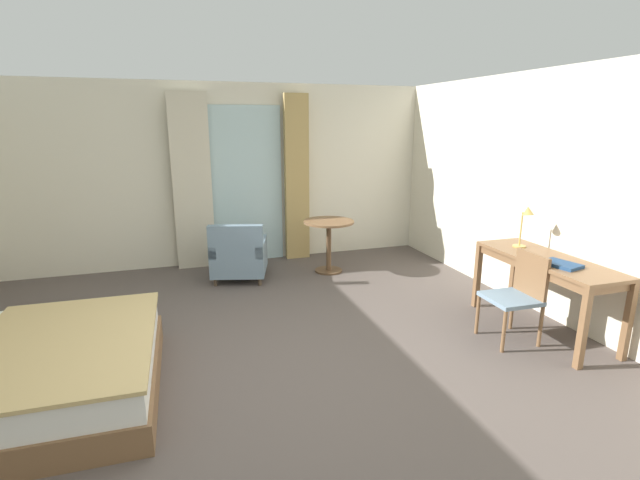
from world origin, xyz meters
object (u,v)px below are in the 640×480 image
writing_desk (547,266)px  desk_chair (518,292)px  desk_lamp (526,218)px  armchair_by_window (239,256)px  bed (10,375)px  round_cafe_table (329,234)px  closed_book (561,264)px

writing_desk → desk_chair: 0.45m
desk_lamp → armchair_by_window: (-2.74, 2.16, -0.78)m
armchair_by_window → desk_chair: bearing=-48.5°
armchair_by_window → bed: bearing=-131.0°
writing_desk → armchair_by_window: armchair_by_window is taller
armchair_by_window → round_cafe_table: (1.27, -0.04, 0.23)m
desk_lamp → bed: bearing=-177.5°
desk_lamp → closed_book: size_ratio=1.45×
desk_chair → closed_book: desk_chair is taller
desk_chair → bed: bearing=176.7°
writing_desk → desk_chair: desk_chair is taller
desk_lamp → closed_book: (-0.11, -0.63, -0.31)m
writing_desk → desk_lamp: size_ratio=3.30×
bed → armchair_by_window: (2.06, 2.37, 0.07)m
armchair_by_window → round_cafe_table: size_ratio=1.19×
desk_lamp → round_cafe_table: size_ratio=0.63×
armchair_by_window → round_cafe_table: bearing=-1.7°
writing_desk → desk_lamp: 0.56m
bed → desk_chair: size_ratio=2.34×
bed → round_cafe_table: bearing=35.0°
writing_desk → desk_chair: (-0.40, -0.09, -0.19)m
bed → armchair_by_window: size_ratio=2.32×
desk_chair → desk_lamp: 0.87m
writing_desk → armchair_by_window: (-2.72, 2.54, -0.36)m
desk_lamp → round_cafe_table: bearing=124.6°
desk_lamp → closed_book: bearing=-99.8°
desk_lamp → armchair_by_window: 3.57m
closed_book → desk_chair: bearing=137.0°
closed_book → round_cafe_table: (-1.36, 2.76, -0.24)m
closed_book → armchair_by_window: bearing=119.6°
writing_desk → round_cafe_table: 2.89m
closed_book → armchair_by_window: armchair_by_window is taller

